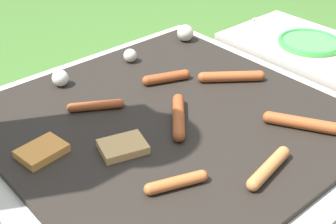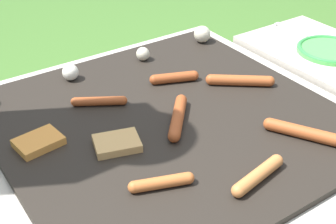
% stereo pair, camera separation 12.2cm
% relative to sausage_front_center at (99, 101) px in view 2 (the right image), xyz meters
% --- Properties ---
extents(ground_plane, '(14.00, 14.00, 0.00)m').
position_rel_sausage_front_center_xyz_m(ground_plane, '(0.12, -0.16, -0.37)').
color(ground_plane, '#3D6628').
extents(grill, '(0.97, 0.97, 0.36)m').
position_rel_sausage_front_center_xyz_m(grill, '(0.12, -0.16, -0.20)').
color(grill, '#B2AA9E').
rests_on(grill, ground_plane).
extents(side_ledge, '(0.36, 0.64, 0.36)m').
position_rel_sausage_front_center_xyz_m(side_ledge, '(0.80, -0.17, -0.19)').
color(side_ledge, '#B2AA9E').
rests_on(side_ledge, ground_plane).
extents(sausage_mid_left, '(0.17, 0.06, 0.03)m').
position_rel_sausage_front_center_xyz_m(sausage_mid_left, '(0.14, -0.48, 0.00)').
color(sausage_mid_left, '#C6753D').
rests_on(sausage_mid_left, grill).
extents(sausage_back_left, '(0.14, 0.07, 0.03)m').
position_rel_sausage_front_center_xyz_m(sausage_back_left, '(-0.04, -0.38, 0.00)').
color(sausage_back_left, '#B7602D').
rests_on(sausage_back_left, grill).
extents(sausage_back_center, '(0.17, 0.14, 0.03)m').
position_rel_sausage_front_center_xyz_m(sausage_back_center, '(0.40, -0.13, 0.00)').
color(sausage_back_center, '#A34C23').
rests_on(sausage_back_center, grill).
extents(sausage_front_right, '(0.11, 0.17, 0.03)m').
position_rel_sausage_front_center_xyz_m(sausage_front_right, '(0.35, -0.42, 0.00)').
color(sausage_front_right, '#A34C23').
rests_on(sausage_front_right, grill).
extents(sausage_mid_right, '(0.14, 0.16, 0.03)m').
position_rel_sausage_front_center_xyz_m(sausage_mid_right, '(0.13, -0.19, 0.00)').
color(sausage_mid_right, '#93421E').
rests_on(sausage_mid_right, grill).
extents(sausage_back_right, '(0.14, 0.07, 0.03)m').
position_rel_sausage_front_center_xyz_m(sausage_back_right, '(0.25, -0.01, 0.00)').
color(sausage_back_right, '#93421E').
rests_on(sausage_back_right, grill).
extents(sausage_front_center, '(0.14, 0.09, 0.02)m').
position_rel_sausage_front_center_xyz_m(sausage_front_center, '(0.00, 0.00, 0.00)').
color(sausage_front_center, '#93421E').
rests_on(sausage_front_center, grill).
extents(bread_slice_center, '(0.12, 0.09, 0.02)m').
position_rel_sausage_front_center_xyz_m(bread_slice_center, '(-0.21, -0.08, -0.00)').
color(bread_slice_center, '#D18438').
rests_on(bread_slice_center, grill).
extents(bread_slice_left, '(0.13, 0.11, 0.02)m').
position_rel_sausage_front_center_xyz_m(bread_slice_left, '(-0.05, -0.19, -0.00)').
color(bread_slice_left, tan).
rests_on(bread_slice_left, grill).
extents(mushroom_row, '(0.80, 0.06, 0.06)m').
position_rel_sausage_front_center_xyz_m(mushroom_row, '(0.21, 0.17, 0.01)').
color(mushroom_row, beige).
rests_on(mushroom_row, grill).
extents(plate_colorful, '(0.22, 0.22, 0.02)m').
position_rel_sausage_front_center_xyz_m(plate_colorful, '(0.80, -0.14, -0.00)').
color(plate_colorful, '#4CB24C').
rests_on(plate_colorful, side_ledge).
extents(fork_utensil, '(0.03, 0.17, 0.01)m').
position_rel_sausage_front_center_xyz_m(fork_utensil, '(0.83, 0.07, -0.01)').
color(fork_utensil, silver).
rests_on(fork_utensil, side_ledge).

